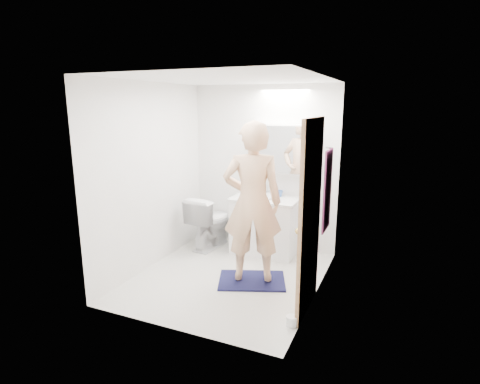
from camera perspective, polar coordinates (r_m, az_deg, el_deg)
The scene contains 23 objects.
floor at distance 4.92m, azimuth -1.73°, elevation -12.55°, with size 2.50×2.50×0.00m, color silver.
ceiling at distance 4.45m, azimuth -1.95°, elevation 16.55°, with size 2.50×2.50×0.00m, color white.
wall_back at distance 5.67m, azimuth 3.56°, elevation 3.61°, with size 2.50×2.50×0.00m, color white.
wall_front at distance 3.48m, azimuth -10.64°, elevation -2.62°, with size 2.50×2.50×0.00m, color white.
wall_left at distance 5.10m, azimuth -13.10°, elevation 2.22°, with size 2.50×2.50×0.00m, color white.
wall_right at distance 4.20m, azimuth 11.88°, elevation 0.01°, with size 2.50×2.50×0.00m, color white.
vanity_cabinet at distance 5.56m, azimuth 3.72°, elevation -5.19°, with size 0.90×0.55×0.78m, color white.
countertop at distance 5.45m, azimuth 3.79°, elevation -1.09°, with size 0.95×0.58×0.04m, color white.
sink_basin at distance 5.47m, azimuth 3.90°, elevation -0.66°, with size 0.36×0.36×0.03m, color white.
faucet at distance 5.63m, azimuth 4.56°, elevation 0.40°, with size 0.02×0.02×0.16m, color silver.
medicine_cabinet at distance 5.47m, azimuth 6.31°, elevation 6.37°, with size 0.88×0.14×0.70m, color white.
mirror_panel at distance 5.40m, azimuth 6.07°, elevation 6.29°, with size 0.84×0.01×0.66m, color silver.
toilet at distance 5.78m, azimuth -4.49°, elevation -4.39°, with size 0.45×0.78×0.80m, color white.
bath_rug at distance 4.81m, azimuth 1.78°, elevation -13.07°, with size 0.80×0.55×0.02m, color #16123A.
person at distance 4.46m, azimuth 1.87°, elevation -1.61°, with size 0.69×0.46×1.90m, color #E0AF86.
door at distance 3.92m, azimuth 10.40°, elevation -3.87°, with size 0.04×0.80×2.00m, color #A37C51.
door_knob at distance 3.67m, azimuth 8.68°, elevation -5.82°, with size 0.06×0.06×0.06m, color gold.
towel at distance 4.75m, azimuth 12.92°, elevation 0.23°, with size 0.02×0.42×1.00m, color #12203B.
towel_hook at distance 4.67m, azimuth 13.09°, elevation 6.47°, with size 0.02×0.02×0.07m, color silver.
soap_bottle_a at distance 5.66m, azimuth 1.39°, elevation 0.83°, with size 0.08×0.09×0.22m, color beige.
soap_bottle_b at distance 5.64m, azimuth 2.82°, elevation 0.62°, with size 0.09×0.09×0.19m, color #63A7D4.
toothbrush_cup at distance 5.53m, azimuth 5.93°, elevation -0.23°, with size 0.10×0.10×0.09m, color #3D6BB9.
toilet_paper_roll at distance 3.98m, azimuth 7.73°, elevation -18.55°, with size 0.11×0.11×0.10m, color white.
Camera 1 is at (1.90, -4.02, 2.12)m, focal length 28.57 mm.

